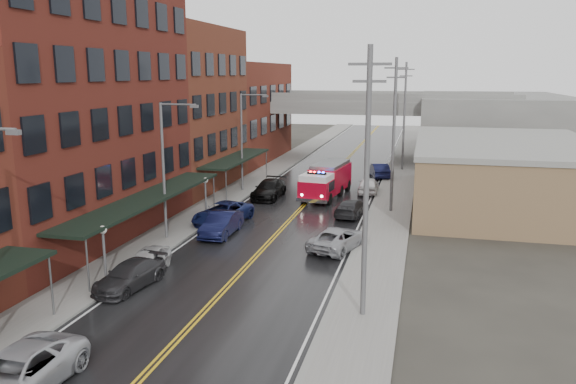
# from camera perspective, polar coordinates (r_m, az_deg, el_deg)

# --- Properties ---
(road) EXTENTS (11.00, 160.00, 0.02)m
(road) POSITION_cam_1_polar(r_m,az_deg,el_deg) (41.43, -0.05, -3.14)
(road) COLOR black
(road) RESTS_ON ground
(sidewalk_left) EXTENTS (3.00, 160.00, 0.15)m
(sidewalk_left) POSITION_cam_1_polar(r_m,az_deg,el_deg) (43.68, -9.40, -2.42)
(sidewalk_left) COLOR slate
(sidewalk_left) RESTS_ON ground
(sidewalk_right) EXTENTS (3.00, 160.00, 0.15)m
(sidewalk_right) POSITION_cam_1_polar(r_m,az_deg,el_deg) (40.36, 10.08, -3.65)
(sidewalk_right) COLOR slate
(sidewalk_right) RESTS_ON ground
(curb_left) EXTENTS (0.30, 160.00, 0.15)m
(curb_left) POSITION_cam_1_polar(r_m,az_deg,el_deg) (43.07, -7.38, -2.56)
(curb_left) COLOR gray
(curb_left) RESTS_ON ground
(curb_right) EXTENTS (0.30, 160.00, 0.15)m
(curb_right) POSITION_cam_1_polar(r_m,az_deg,el_deg) (40.49, 7.75, -3.52)
(curb_right) COLOR gray
(curb_right) RESTS_ON ground
(brick_building_b) EXTENTS (9.00, 20.00, 18.00)m
(brick_building_b) POSITION_cam_1_polar(r_m,az_deg,el_deg) (39.23, -22.14, 8.45)
(brick_building_b) COLOR #5A1F17
(brick_building_b) RESTS_ON ground
(brick_building_c) EXTENTS (9.00, 15.00, 15.00)m
(brick_building_c) POSITION_cam_1_polar(r_m,az_deg,el_deg) (54.47, -11.18, 8.28)
(brick_building_c) COLOR #5A2B1B
(brick_building_c) RESTS_ON ground
(brick_building_far) EXTENTS (9.00, 20.00, 12.00)m
(brick_building_far) POSITION_cam_1_polar(r_m,az_deg,el_deg) (70.80, -5.14, 8.06)
(brick_building_far) COLOR #5F2418
(brick_building_far) RESTS_ON ground
(tan_building) EXTENTS (14.00, 22.00, 5.00)m
(tan_building) POSITION_cam_1_polar(r_m,az_deg,el_deg) (49.95, 20.99, 1.60)
(tan_building) COLOR #876749
(tan_building) RESTS_ON ground
(right_far_block) EXTENTS (18.00, 30.00, 8.00)m
(right_far_block) POSITION_cam_1_polar(r_m,az_deg,el_deg) (79.57, 19.94, 6.38)
(right_far_block) COLOR slate
(right_far_block) RESTS_ON ground
(awning_1) EXTENTS (2.60, 18.00, 3.09)m
(awning_1) POSITION_cam_1_polar(r_m,az_deg,el_deg) (36.96, -14.07, -0.62)
(awning_1) COLOR black
(awning_1) RESTS_ON ground
(awning_2) EXTENTS (2.60, 13.00, 3.09)m
(awning_2) POSITION_cam_1_polar(r_m,az_deg,el_deg) (52.78, -5.24, 3.41)
(awning_2) COLOR black
(awning_2) RESTS_ON ground
(globe_lamp_1) EXTENTS (0.44, 0.44, 3.12)m
(globe_lamp_1) POSITION_cam_1_polar(r_m,az_deg,el_deg) (30.73, -18.25, -4.73)
(globe_lamp_1) COLOR #59595B
(globe_lamp_1) RESTS_ON ground
(globe_lamp_2) EXTENTS (0.44, 0.44, 3.12)m
(globe_lamp_2) POSITION_cam_1_polar(r_m,az_deg,el_deg) (42.84, -8.39, 0.40)
(globe_lamp_2) COLOR #59595B
(globe_lamp_2) RESTS_ON ground
(street_lamp_1) EXTENTS (2.64, 0.22, 9.00)m
(street_lamp_1) POSITION_cam_1_polar(r_m,az_deg,el_deg) (37.01, -12.23, 2.95)
(street_lamp_1) COLOR #59595B
(street_lamp_1) RESTS_ON ground
(street_lamp_2) EXTENTS (2.64, 0.22, 9.00)m
(street_lamp_2) POSITION_cam_1_polar(r_m,az_deg,el_deg) (51.73, -4.47, 5.71)
(street_lamp_2) COLOR #59595B
(street_lamp_2) RESTS_ON ground
(utility_pole_0) EXTENTS (1.80, 0.24, 12.00)m
(utility_pole_0) POSITION_cam_1_polar(r_m,az_deg,el_deg) (24.37, 7.98, 1.16)
(utility_pole_0) COLOR #59595B
(utility_pole_0) RESTS_ON ground
(utility_pole_1) EXTENTS (1.80, 0.24, 12.00)m
(utility_pole_1) POSITION_cam_1_polar(r_m,az_deg,el_deg) (44.13, 10.70, 5.91)
(utility_pole_1) COLOR #59595B
(utility_pole_1) RESTS_ON ground
(utility_pole_2) EXTENTS (1.80, 0.24, 12.00)m
(utility_pole_2) POSITION_cam_1_polar(r_m,az_deg,el_deg) (64.03, 11.74, 7.71)
(utility_pole_2) COLOR #59595B
(utility_pole_2) RESTS_ON ground
(overpass) EXTENTS (40.00, 10.00, 7.50)m
(overpass) POSITION_cam_1_polar(r_m,az_deg,el_deg) (71.64, 6.14, 8.07)
(overpass) COLOR slate
(overpass) RESTS_ON ground
(fire_truck) EXTENTS (4.00, 8.27, 2.93)m
(fire_truck) POSITION_cam_1_polar(r_m,az_deg,el_deg) (49.69, 3.88, 1.26)
(fire_truck) COLOR #AC071E
(fire_truck) RESTS_ON ground
(parked_car_left_2) EXTENTS (2.63, 5.62, 1.55)m
(parked_car_left_2) POSITION_cam_1_polar(r_m,az_deg,el_deg) (22.11, -26.00, -16.39)
(parked_car_left_2) COLOR #AAACB3
(parked_car_left_2) RESTS_ON ground
(parked_car_left_3) EXTENTS (2.55, 4.84, 1.34)m
(parked_car_left_3) POSITION_cam_1_polar(r_m,az_deg,el_deg) (30.20, -15.77, -8.14)
(parked_car_left_3) COLOR #2A2A2D
(parked_car_left_3) RESTS_ON ground
(parked_car_left_4) EXTENTS (1.94, 4.13, 1.37)m
(parked_car_left_4) POSITION_cam_1_polar(r_m,az_deg,el_deg) (32.13, -14.09, -6.80)
(parked_car_left_4) COLOR #BCBCBC
(parked_car_left_4) RESTS_ON ground
(parked_car_left_5) EXTENTS (1.73, 4.84, 1.59)m
(parked_car_left_5) POSITION_cam_1_polar(r_m,az_deg,el_deg) (38.43, -6.77, -3.23)
(parked_car_left_5) COLOR black
(parked_car_left_5) RESTS_ON ground
(parked_car_left_6) EXTENTS (3.74, 5.92, 1.52)m
(parked_car_left_6) POSITION_cam_1_polar(r_m,az_deg,el_deg) (41.45, -6.63, -2.14)
(parked_car_left_6) COLOR #151E50
(parked_car_left_6) RESTS_ON ground
(parked_car_left_7) EXTENTS (2.22, 5.42, 1.57)m
(parked_car_left_7) POSITION_cam_1_polar(r_m,az_deg,el_deg) (49.47, -1.95, 0.29)
(parked_car_left_7) COLOR black
(parked_car_left_7) RESTS_ON ground
(parked_car_right_0) EXTENTS (3.69, 5.49, 1.40)m
(parked_car_right_0) POSITION_cam_1_polar(r_m,az_deg,el_deg) (35.33, 5.13, -4.72)
(parked_car_right_0) COLOR #98999F
(parked_car_right_0) RESTS_ON ground
(parked_car_right_1) EXTENTS (2.47, 4.82, 1.34)m
(parked_car_right_1) POSITION_cam_1_polar(r_m,az_deg,el_deg) (43.54, 6.50, -1.57)
(parked_car_right_1) COLOR #262629
(parked_car_right_1) RESTS_ON ground
(parked_car_right_2) EXTENTS (1.91, 4.45, 1.50)m
(parked_car_right_2) POSITION_cam_1_polar(r_m,az_deg,el_deg) (51.85, 8.18, 0.67)
(parked_car_right_2) COLOR silver
(parked_car_right_2) RESTS_ON ground
(parked_car_right_3) EXTENTS (2.78, 4.93, 1.54)m
(parked_car_right_3) POSITION_cam_1_polar(r_m,az_deg,el_deg) (59.97, 9.23, 2.20)
(parked_car_right_3) COLOR black
(parked_car_right_3) RESTS_ON ground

